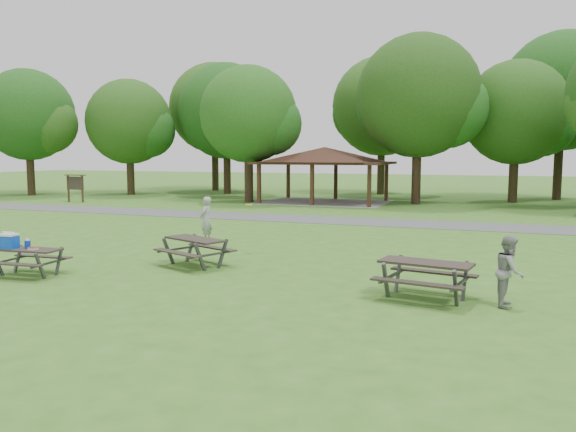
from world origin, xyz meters
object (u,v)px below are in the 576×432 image
Objects in this scene: frisbee_catcher at (509,271)px; picnic_table_near at (22,250)px; picnic_table_middle at (195,245)px; frisbee_thrower at (206,220)px.

picnic_table_near is at bearing 98.62° from frisbee_catcher.
picnic_table_near reaches higher than picnic_table_middle.
picnic_table_near is 7.09m from frisbee_thrower.
frisbee_thrower is at bearing 75.48° from picnic_table_near.
frisbee_catcher is (10.45, -5.45, -0.09)m from frisbee_thrower.
frisbee_thrower is 11.79m from frisbee_catcher.
picnic_table_middle is at bearing 18.14° from frisbee_thrower.
frisbee_thrower is (-1.91, 4.06, 0.23)m from picnic_table_middle.
picnic_table_near is 0.78× the size of picnic_table_middle.
picnic_table_near is at bearing -21.59° from frisbee_thrower.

